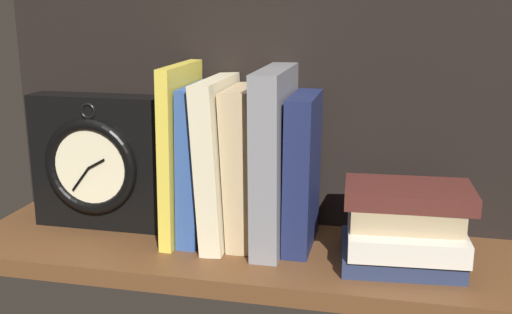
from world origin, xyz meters
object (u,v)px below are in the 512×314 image
object	(u,v)px
book_navy_bierce	(303,172)
book_blue_modern	(199,162)
book_tan_shortstories	(246,166)
framed_clock	(98,163)
book_stack_side	(404,227)
book_gray_chess	(275,158)
book_yellow_seinlanguage	(181,152)
book_cream_twain	(220,161)

from	to	relation	value
book_navy_bierce	book_blue_modern	bearing A→B (deg)	180.00
book_tan_shortstories	framed_clock	size ratio (longest dim) A/B	1.10
framed_clock	book_blue_modern	bearing A→B (deg)	-1.37
book_navy_bierce	book_stack_side	size ratio (longest dim) A/B	1.24
book_blue_modern	book_tan_shortstories	size ratio (longest dim) A/B	1.01
book_gray_chess	framed_clock	distance (cm)	27.49
book_yellow_seinlanguage	framed_clock	bearing A→B (deg)	178.37
book_blue_modern	framed_clock	world-z (taller)	book_blue_modern
book_blue_modern	book_navy_bierce	bearing A→B (deg)	0.00
book_blue_modern	book_tan_shortstories	bearing A→B (deg)	0.00
framed_clock	book_cream_twain	bearing A→B (deg)	-1.14
book_yellow_seinlanguage	book_stack_side	bearing A→B (deg)	-5.56
book_cream_twain	book_navy_bierce	distance (cm)	11.96
book_yellow_seinlanguage	book_cream_twain	size ratio (longest dim) A/B	1.08
book_tan_shortstories	book_navy_bierce	distance (cm)	8.15
book_gray_chess	book_navy_bierce	size ratio (longest dim) A/B	1.16
book_blue_modern	book_cream_twain	xyz separation A→B (cm)	(3.24, 0.00, 0.48)
book_yellow_seinlanguage	book_cream_twain	xyz separation A→B (cm)	(5.84, 0.00, -0.94)
book_yellow_seinlanguage	book_gray_chess	size ratio (longest dim) A/B	1.01
book_gray_chess	book_stack_side	size ratio (longest dim) A/B	1.43
book_blue_modern	book_gray_chess	bearing A→B (deg)	0.00
book_cream_twain	book_navy_bierce	xyz separation A→B (cm)	(11.93, 0.00, -0.90)
book_tan_shortstories	book_gray_chess	bearing A→B (deg)	-0.00
book_yellow_seinlanguage	book_tan_shortstories	distance (cm)	9.75
book_gray_chess	book_tan_shortstories	bearing A→B (deg)	180.00
book_blue_modern	framed_clock	size ratio (longest dim) A/B	1.10
book_yellow_seinlanguage	book_gray_chess	distance (cm)	13.81
book_gray_chess	book_navy_bierce	distance (cm)	4.32
book_yellow_seinlanguage	book_navy_bierce	bearing A→B (deg)	0.00
book_blue_modern	framed_clock	xyz separation A→B (cm)	(-16.19, 0.39, -1.07)
book_yellow_seinlanguage	book_blue_modern	bearing A→B (deg)	0.00
book_tan_shortstories	book_stack_side	world-z (taller)	book_tan_shortstories
book_cream_twain	book_yellow_seinlanguage	bearing A→B (deg)	180.00
book_tan_shortstories	framed_clock	xyz separation A→B (cm)	(-23.22, 0.39, -1.01)
book_blue_modern	book_yellow_seinlanguage	bearing A→B (deg)	180.00
book_gray_chess	book_navy_bierce	xyz separation A→B (cm)	(3.97, 0.00, -1.71)
book_yellow_seinlanguage	book_gray_chess	xyz separation A→B (cm)	(13.81, 0.00, -0.13)
book_navy_bierce	book_cream_twain	bearing A→B (deg)	180.00
book_blue_modern	book_cream_twain	bearing A→B (deg)	0.00
book_blue_modern	book_gray_chess	distance (cm)	11.27
book_cream_twain	book_stack_side	world-z (taller)	book_cream_twain
book_gray_chess	framed_clock	world-z (taller)	book_gray_chess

